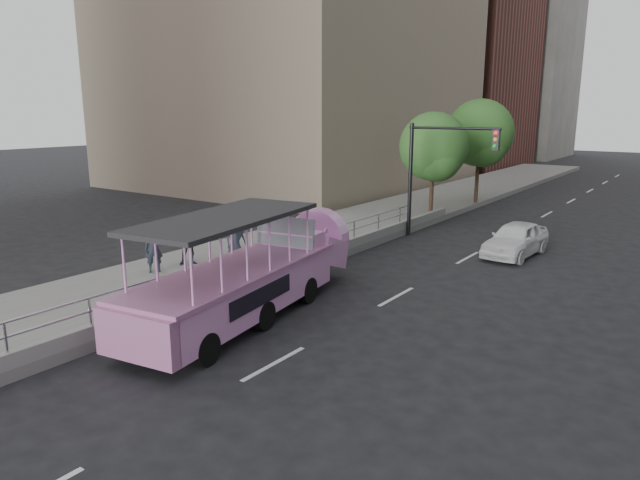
# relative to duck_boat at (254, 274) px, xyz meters

# --- Properties ---
(ground) EXTENTS (160.00, 160.00, 0.00)m
(ground) POSITION_rel_duck_boat_xyz_m (1.73, -0.37, -1.14)
(ground) COLOR black
(sidewalk) EXTENTS (5.50, 80.00, 0.30)m
(sidewalk) POSITION_rel_duck_boat_xyz_m (-4.02, 9.63, -0.99)
(sidewalk) COLOR gray
(sidewalk) RESTS_ON ground
(kerb_wall) EXTENTS (0.24, 30.00, 0.36)m
(kerb_wall) POSITION_rel_duck_boat_xyz_m (-1.39, 1.63, -0.66)
(kerb_wall) COLOR #989894
(kerb_wall) RESTS_ON sidewalk
(guardrail) EXTENTS (0.07, 22.00, 0.71)m
(guardrail) POSITION_rel_duck_boat_xyz_m (-1.39, 1.63, 0.01)
(guardrail) COLOR silver
(guardrail) RESTS_ON kerb_wall
(duck_boat) EXTENTS (3.54, 9.44, 3.06)m
(duck_boat) POSITION_rel_duck_boat_xyz_m (0.00, 0.00, 0.00)
(duck_boat) COLOR black
(duck_boat) RESTS_ON ground
(car) EXTENTS (1.91, 4.13, 1.37)m
(car) POSITION_rel_duck_boat_xyz_m (4.14, 11.12, -0.45)
(car) COLOR white
(car) RESTS_ON ground
(pedestrian_near) EXTENTS (0.70, 0.72, 1.66)m
(pedestrian_near) POSITION_rel_duck_boat_xyz_m (-4.96, 0.40, -0.01)
(pedestrian_near) COLOR #262C37
(pedestrian_near) RESTS_ON sidewalk
(pedestrian_mid) EXTENTS (0.99, 1.02, 1.66)m
(pedestrian_mid) POSITION_rel_duck_boat_xyz_m (-4.70, 1.79, -0.01)
(pedestrian_mid) COLOR #262C37
(pedestrian_mid) RESTS_ON sidewalk
(pedestrian_far) EXTENTS (0.67, 0.93, 1.75)m
(pedestrian_far) POSITION_rel_duck_boat_xyz_m (-3.69, 3.09, 0.04)
(pedestrian_far) COLOR #262C37
(pedestrian_far) RESTS_ON sidewalk
(parking_sign) EXTENTS (0.22, 0.53, 2.48)m
(parking_sign) POSITION_rel_duck_boat_xyz_m (-1.13, 2.98, 0.45)
(parking_sign) COLOR black
(parking_sign) RESTS_ON ground
(traffic_signal) EXTENTS (4.20, 0.32, 5.20)m
(traffic_signal) POSITION_rel_duck_boat_xyz_m (0.03, 12.13, 2.36)
(traffic_signal) COLOR black
(traffic_signal) RESTS_ON ground
(street_tree_near) EXTENTS (3.52, 3.52, 5.72)m
(street_tree_near) POSITION_rel_duck_boat_xyz_m (-1.57, 15.56, 2.68)
(street_tree_near) COLOR #312116
(street_tree_near) RESTS_ON ground
(street_tree_far) EXTENTS (3.97, 3.97, 6.45)m
(street_tree_far) POSITION_rel_duck_boat_xyz_m (-1.37, 21.56, 3.17)
(street_tree_far) COLOR #312116
(street_tree_far) RESTS_ON ground
(midrise_brick) EXTENTS (18.00, 16.00, 26.00)m
(midrise_brick) POSITION_rel_duck_boat_xyz_m (-16.27, 47.63, 11.86)
(midrise_brick) COLOR brown
(midrise_brick) RESTS_ON ground
(midrise_stone_b) EXTENTS (16.00, 14.00, 20.00)m
(midrise_stone_b) POSITION_rel_duck_boat_xyz_m (-14.27, 63.63, 8.86)
(midrise_stone_b) COLOR gray
(midrise_stone_b) RESTS_ON ground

